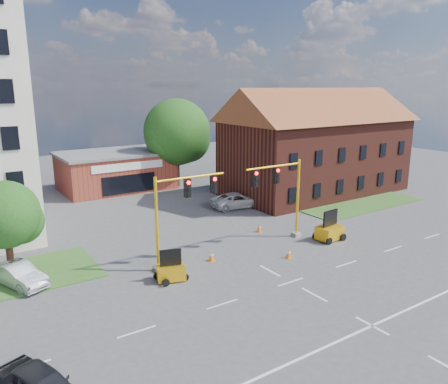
{
  "coord_description": "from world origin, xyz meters",
  "views": [
    {
      "loc": [
        -17.0,
        -18.19,
        11.67
      ],
      "look_at": [
        1.76,
        10.0,
        3.39
      ],
      "focal_mm": 35.0,
      "sensor_mm": 36.0,
      "label": 1
    }
  ],
  "objects_px": {
    "signal_mast_east": "(282,191)",
    "trailer_west": "(171,271)",
    "pickup_white": "(237,200)",
    "signal_mast_west": "(180,209)",
    "trailer_east": "(330,231)"
  },
  "relations": [
    {
      "from": "signal_mast_west",
      "to": "signal_mast_east",
      "type": "height_order",
      "value": "same"
    },
    {
      "from": "signal_mast_east",
      "to": "trailer_west",
      "type": "distance_m",
      "value": 10.98
    },
    {
      "from": "trailer_east",
      "to": "pickup_white",
      "type": "relative_size",
      "value": 0.43
    },
    {
      "from": "pickup_white",
      "to": "trailer_west",
      "type": "bearing_deg",
      "value": 138.37
    },
    {
      "from": "trailer_west",
      "to": "trailer_east",
      "type": "xyz_separation_m",
      "value": [
        13.52,
        -0.32,
        0.11
      ]
    },
    {
      "from": "pickup_white",
      "to": "signal_mast_west",
      "type": "bearing_deg",
      "value": 137.42
    },
    {
      "from": "trailer_west",
      "to": "trailer_east",
      "type": "bearing_deg",
      "value": 16.46
    },
    {
      "from": "signal_mast_west",
      "to": "trailer_west",
      "type": "xyz_separation_m",
      "value": [
        -1.61,
        -1.72,
        -3.32
      ]
    },
    {
      "from": "trailer_west",
      "to": "signal_mast_west",
      "type": "bearing_deg",
      "value": 64.67
    },
    {
      "from": "signal_mast_west",
      "to": "trailer_west",
      "type": "relative_size",
      "value": 3.16
    },
    {
      "from": "signal_mast_west",
      "to": "trailer_west",
      "type": "height_order",
      "value": "signal_mast_west"
    },
    {
      "from": "trailer_west",
      "to": "trailer_east",
      "type": "relative_size",
      "value": 0.86
    },
    {
      "from": "signal_mast_west",
      "to": "pickup_white",
      "type": "xyz_separation_m",
      "value": [
        11.32,
        9.48,
        -3.19
      ]
    },
    {
      "from": "signal_mast_east",
      "to": "pickup_white",
      "type": "distance_m",
      "value": 10.33
    },
    {
      "from": "signal_mast_west",
      "to": "signal_mast_east",
      "type": "relative_size",
      "value": 1.0
    }
  ]
}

